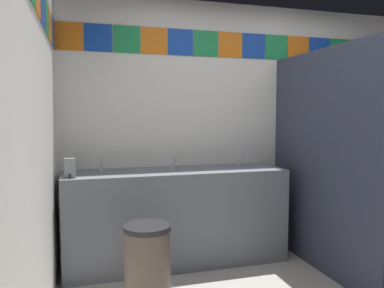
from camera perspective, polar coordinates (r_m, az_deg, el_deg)
wall_back at (r=4.06m, az=7.18°, el=2.67°), size 3.69×0.09×2.53m
wall_side at (r=2.18m, az=-23.59°, el=0.66°), size 0.09×3.08×2.53m
vanity_counter at (r=3.63m, az=-2.37°, el=-10.61°), size 2.04×0.57×0.88m
faucet_left at (r=3.53m, az=-13.57°, el=-3.23°), size 0.04×0.10×0.14m
faucet_center at (r=3.62m, az=-2.73°, el=-2.91°), size 0.04×0.10×0.14m
faucet_right at (r=3.83m, az=7.24°, el=-2.52°), size 0.04×0.10×0.14m
soap_dispenser at (r=3.27m, az=-17.96°, el=-3.47°), size 0.09×0.09×0.16m
stall_divider at (r=3.44m, az=23.41°, el=-2.80°), size 0.92×1.58×1.97m
toilet at (r=4.28m, az=21.76°, el=-10.63°), size 0.39×0.49×0.74m
trash_bin at (r=2.95m, az=-6.73°, el=-17.53°), size 0.35×0.35×0.59m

